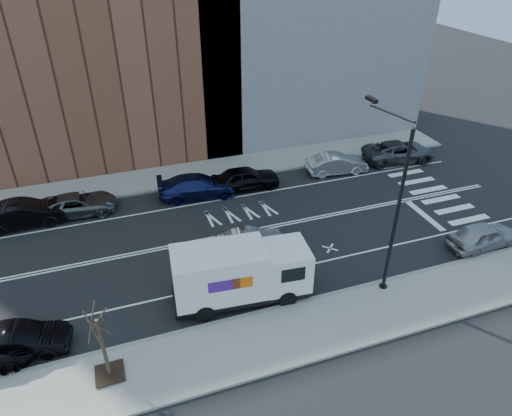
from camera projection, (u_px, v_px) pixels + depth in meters
ground at (218, 237)px, 28.09m from camera, size 120.00×120.00×0.00m
sidewalk_near at (268, 341)px, 20.99m from camera, size 44.00×3.60×0.15m
sidewalk_far at (188, 174)px, 35.12m from camera, size 44.00×3.60×0.15m
curb_near at (255, 314)px, 22.43m from camera, size 44.00×0.25×0.17m
curb_far at (193, 184)px, 33.67m from camera, size 44.00×0.25×0.17m
crosswalk at (434, 194)px, 32.56m from camera, size 3.00×14.00×0.01m
road_markings at (218, 237)px, 28.09m from camera, size 40.00×8.60×0.01m
bldg_brick at (46, 14)px, 32.60m from camera, size 26.00×10.00×22.00m
streetlight at (392, 202)px, 21.82m from camera, size 0.44×4.02×9.34m
street_tree at (105, 353)px, 18.63m from camera, size 1.20×1.20×3.75m
fedex_van at (240, 273)px, 22.63m from camera, size 7.11×2.98×3.16m
far_parked_b at (24, 214)px, 28.84m from camera, size 5.10×1.92×1.66m
far_parked_c at (78, 204)px, 30.09m from camera, size 5.08×2.46×1.39m
far_parked_d at (198, 186)px, 32.00m from camera, size 5.68×2.75×1.59m
far_parked_e at (246, 178)px, 32.91m from camera, size 4.95×2.12×1.67m
far_parked_f at (337, 164)px, 35.07m from camera, size 4.80×2.09×1.53m
far_parked_g at (399, 151)px, 36.88m from camera, size 6.04×3.34×1.60m
driving_sedan at (251, 241)px, 26.60m from camera, size 4.14×1.70×1.34m
near_parked_rear_a at (19, 341)px, 20.15m from camera, size 4.45×2.01×1.42m
near_parked_front at (484, 236)px, 26.91m from camera, size 4.55×1.98×1.53m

